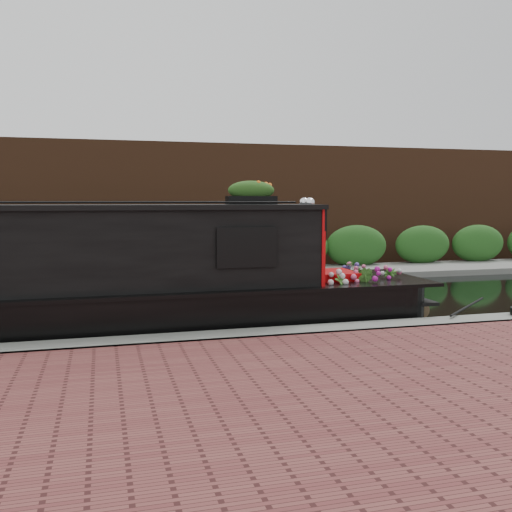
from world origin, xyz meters
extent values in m
plane|color=black|center=(0.00, 0.00, 0.00)|extent=(80.00, 80.00, 0.00)
cube|color=slate|center=(0.00, -3.30, 0.00)|extent=(40.00, 0.60, 0.50)
cube|color=brown|center=(0.00, -7.00, 0.00)|extent=(40.00, 7.00, 0.50)
cube|color=slate|center=(0.00, 4.20, 0.00)|extent=(40.00, 2.40, 0.34)
cube|color=#22531B|center=(0.00, 5.10, 0.00)|extent=(40.00, 1.10, 2.80)
cube|color=#512E1B|center=(0.00, 7.20, 0.00)|extent=(40.00, 1.00, 8.00)
cube|color=black|center=(-2.28, -1.84, 1.38)|extent=(8.92, 1.73, 1.31)
cube|color=black|center=(-2.28, -1.84, 2.07)|extent=(9.07, 1.88, 0.08)
cube|color=#B7070A|center=(2.21, -1.84, 1.38)|extent=(0.07, 1.70, 1.31)
cube|color=black|center=(0.92, -2.70, 1.45)|extent=(0.87, 0.03, 0.53)
cube|color=#B7070A|center=(2.71, -1.84, 0.68)|extent=(0.78, 0.88, 0.48)
sphere|color=white|center=(2.22, -1.97, 2.14)|extent=(0.17, 0.17, 0.17)
sphere|color=white|center=(2.22, -1.70, 2.14)|extent=(0.17, 0.17, 0.17)
cube|color=black|center=(1.21, -1.84, 2.18)|extent=(0.85, 0.27, 0.14)
ellipsoid|color=orange|center=(1.21, -1.84, 2.37)|extent=(0.94, 0.29, 0.23)
imported|color=#2A541C|center=(2.60, -2.46, 0.69)|extent=(0.32, 0.29, 0.50)
imported|color=#2A541C|center=(3.09, -2.37, 0.73)|extent=(0.30, 0.36, 0.58)
imported|color=#2A541C|center=(3.49, -1.27, 0.72)|extent=(0.67, 0.65, 0.56)
imported|color=#2A541C|center=(3.72, -2.06, 0.70)|extent=(0.41, 0.41, 0.52)
imported|color=#2A541C|center=(2.65, -1.23, 0.68)|extent=(0.29, 0.32, 0.50)
cylinder|color=brown|center=(4.43, -1.84, 0.15)|extent=(0.31, 0.40, 0.31)
camera|label=1|loc=(-1.25, -11.23, 2.18)|focal=40.00mm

